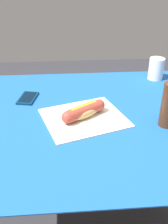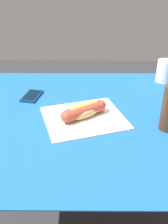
{
  "view_description": "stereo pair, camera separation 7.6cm",
  "coord_description": "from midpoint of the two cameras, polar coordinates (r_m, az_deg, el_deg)",
  "views": [
    {
      "loc": [
        -0.08,
        -0.91,
        1.32
      ],
      "look_at": [
        -0.01,
        -0.02,
        0.81
      ],
      "focal_mm": 41.98,
      "sensor_mm": 36.0,
      "label": 1
    },
    {
      "loc": [
        -0.01,
        -0.92,
        1.32
      ],
      "look_at": [
        -0.01,
        -0.02,
        0.81
      ],
      "focal_mm": 41.98,
      "sensor_mm": 36.0,
      "label": 2
    }
  ],
  "objects": [
    {
      "name": "paper_wrapper",
      "position": [
        1.04,
        2.09,
        -1.33
      ],
      "size": [
        0.37,
        0.35,
        0.01
      ],
      "primitive_type": "cube",
      "rotation": [
        0.0,
        0.0,
        0.31
      ],
      "color": "silver",
      "rests_on": "dining_table"
    },
    {
      "name": "dining_table",
      "position": [
        1.13,
        2.68,
        -6.41
      ],
      "size": [
        1.26,
        0.94,
        0.78
      ],
      "color": "brown",
      "rests_on": "ground"
    },
    {
      "name": "drinking_cup",
      "position": [
        1.43,
        18.55,
        8.44
      ],
      "size": [
        0.08,
        0.08,
        0.11
      ],
      "primitive_type": "cylinder",
      "color": "white",
      "rests_on": "dining_table"
    },
    {
      "name": "hot_dog",
      "position": [
        1.03,
        2.09,
        0.15
      ],
      "size": [
        0.18,
        0.14,
        0.05
      ],
      "color": "tan",
      "rests_on": "paper_wrapper"
    },
    {
      "name": "cell_phone",
      "position": [
        1.23,
        -9.55,
        3.45
      ],
      "size": [
        0.09,
        0.14,
        0.01
      ],
      "color": "#0A2D4C",
      "rests_on": "dining_table"
    }
  ]
}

